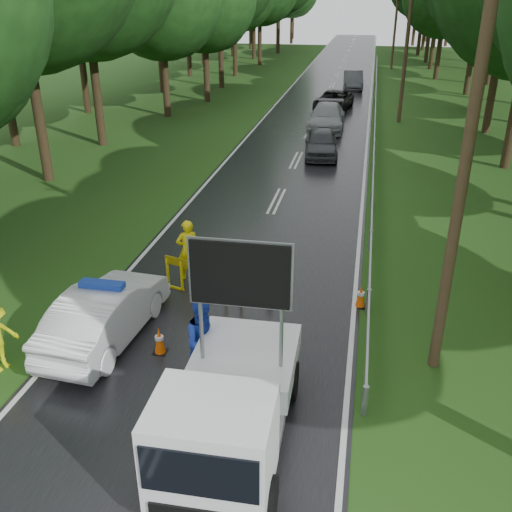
% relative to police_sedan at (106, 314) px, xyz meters
% --- Properties ---
extents(ground, '(160.00, 160.00, 0.00)m').
position_rel_police_sedan_xyz_m(ground, '(2.42, -1.56, -0.71)').
color(ground, '#274C15').
rests_on(ground, ground).
extents(road, '(7.00, 140.00, 0.02)m').
position_rel_police_sedan_xyz_m(road, '(2.42, 28.44, -0.70)').
color(road, black).
rests_on(road, ground).
extents(guardrail, '(0.12, 60.06, 0.70)m').
position_rel_police_sedan_xyz_m(guardrail, '(6.12, 28.11, -0.16)').
color(guardrail, gray).
rests_on(guardrail, ground).
extents(utility_pole_near, '(1.40, 0.24, 10.00)m').
position_rel_police_sedan_xyz_m(utility_pole_near, '(7.62, 0.44, 4.36)').
color(utility_pole_near, '#432F1F').
rests_on(utility_pole_near, ground).
extents(utility_pole_mid, '(1.40, 0.24, 10.00)m').
position_rel_police_sedan_xyz_m(utility_pole_mid, '(7.62, 26.44, 4.36)').
color(utility_pole_mid, '#432F1F').
rests_on(utility_pole_mid, ground).
extents(utility_pole_far, '(1.40, 0.24, 10.00)m').
position_rel_police_sedan_xyz_m(utility_pole_far, '(7.62, 52.44, 4.36)').
color(utility_pole_far, '#432F1F').
rests_on(utility_pole_far, ground).
extents(police_sedan, '(1.76, 4.35, 1.54)m').
position_rel_police_sedan_xyz_m(police_sedan, '(0.00, 0.00, 0.00)').
color(police_sedan, white).
rests_on(police_sedan, ground).
extents(work_truck, '(2.16, 4.67, 3.69)m').
position_rel_police_sedan_xyz_m(work_truck, '(3.73, -3.06, 0.29)').
color(work_truck, gray).
rests_on(work_truck, ground).
extents(barrier, '(2.35, 0.72, 1.00)m').
position_rel_police_sedan_xyz_m(barrier, '(1.69, 2.44, 0.05)').
color(barrier, yellow).
rests_on(barrier, ground).
extents(officer, '(0.79, 0.70, 1.81)m').
position_rel_police_sedan_xyz_m(officer, '(0.97, 3.44, 0.20)').
color(officer, yellow).
rests_on(officer, ground).
extents(civilian, '(1.21, 1.17, 1.96)m').
position_rel_police_sedan_xyz_m(civilian, '(2.75, -1.06, 0.27)').
color(civilian, '#1C38B7').
rests_on(civilian, ground).
extents(queue_car_first, '(1.97, 4.10, 1.35)m').
position_rel_police_sedan_xyz_m(queue_car_first, '(3.53, 17.44, -0.03)').
color(queue_car_first, '#393C40').
rests_on(queue_car_first, ground).
extents(queue_car_second, '(2.12, 5.05, 1.46)m').
position_rel_police_sedan_xyz_m(queue_car_second, '(3.30, 23.44, 0.02)').
color(queue_car_second, gray).
rests_on(queue_car_second, ground).
extents(queue_car_third, '(2.75, 4.91, 1.30)m').
position_rel_police_sedan_xyz_m(queue_car_third, '(3.28, 29.44, -0.06)').
color(queue_car_third, black).
rests_on(queue_car_third, ground).
extents(queue_car_fourth, '(1.84, 4.46, 1.44)m').
position_rel_police_sedan_xyz_m(queue_car_fourth, '(4.23, 38.93, 0.01)').
color(queue_car_fourth, '#404348').
rests_on(queue_car_fourth, ground).
extents(cone_center, '(0.33, 0.33, 0.69)m').
position_rel_police_sedan_xyz_m(cone_center, '(1.42, -0.31, -0.37)').
color(cone_center, black).
rests_on(cone_center, ground).
extents(cone_far, '(0.37, 0.37, 0.79)m').
position_rel_police_sedan_xyz_m(cone_far, '(3.48, 2.77, -0.32)').
color(cone_far, black).
rests_on(cone_far, ground).
extents(cone_left_mid, '(0.35, 0.35, 0.75)m').
position_rel_police_sedan_xyz_m(cone_left_mid, '(0.42, 1.10, -0.34)').
color(cone_left_mid, black).
rests_on(cone_left_mid, ground).
extents(cone_right, '(0.31, 0.31, 0.66)m').
position_rel_police_sedan_xyz_m(cone_right, '(5.92, 2.73, -0.39)').
color(cone_right, black).
rests_on(cone_right, ground).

